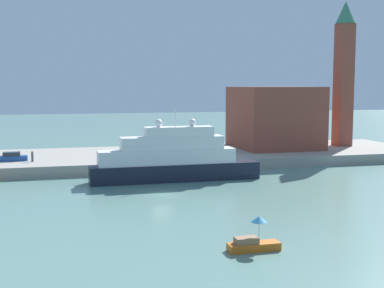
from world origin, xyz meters
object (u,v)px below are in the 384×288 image
(harbor_building, at_px, (274,117))
(large_yacht, at_px, (173,159))
(bell_tower, at_px, (344,69))
(mooring_bollard, at_px, (142,159))
(small_motorboat, at_px, (253,241))
(parked_car, at_px, (13,157))
(person_figure, at_px, (32,157))

(harbor_building, bearing_deg, large_yacht, -140.31)
(bell_tower, xyz_separation_m, mooring_bollard, (-42.98, -12.00, -15.06))
(small_motorboat, height_order, parked_car, parked_car)
(small_motorboat, distance_m, harbor_building, 61.16)
(large_yacht, bearing_deg, small_motorboat, -91.33)
(large_yacht, xyz_separation_m, parked_car, (-23.28, 14.77, -0.79))
(large_yacht, relative_size, person_figure, 14.10)
(person_figure, bearing_deg, harbor_building, 10.14)
(large_yacht, height_order, small_motorboat, large_yacht)
(parked_car, xyz_separation_m, person_figure, (3.11, -1.95, 0.22))
(mooring_bollard, bearing_deg, person_figure, 165.12)
(parked_car, bearing_deg, harbor_building, 7.24)
(bell_tower, distance_m, person_figure, 62.17)
(bell_tower, relative_size, person_figure, 16.13)
(parked_car, relative_size, person_figure, 2.52)
(large_yacht, distance_m, person_figure, 23.91)
(person_figure, distance_m, mooring_bollard, 17.56)
(harbor_building, xyz_separation_m, mooring_bollard, (-28.42, -12.62, -5.50))
(bell_tower, xyz_separation_m, person_figure, (-59.94, -7.49, -14.68))
(bell_tower, bearing_deg, parked_car, -174.98)
(harbor_building, height_order, mooring_bollard, harbor_building)
(harbor_building, bearing_deg, person_figure, -169.86)
(harbor_building, bearing_deg, small_motorboat, -115.34)
(small_motorboat, height_order, bell_tower, bell_tower)
(small_motorboat, bearing_deg, harbor_building, 64.66)
(harbor_building, bearing_deg, bell_tower, -2.47)
(large_yacht, xyz_separation_m, small_motorboat, (-0.79, -34.00, -2.37))
(small_motorboat, bearing_deg, person_figure, 112.49)
(harbor_building, relative_size, mooring_bollard, 17.78)
(bell_tower, bearing_deg, small_motorboat, -126.76)
(harbor_building, height_order, person_figure, harbor_building)
(small_motorboat, distance_m, person_figure, 50.70)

